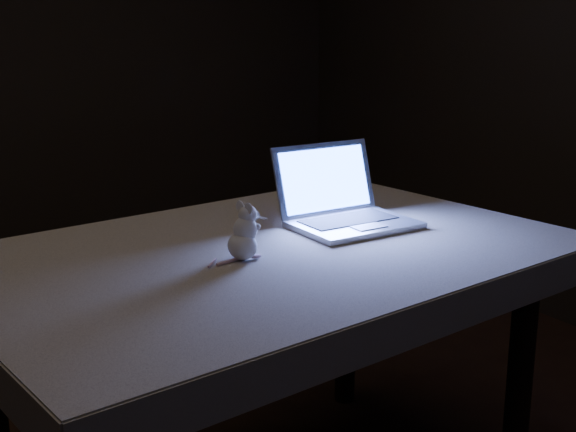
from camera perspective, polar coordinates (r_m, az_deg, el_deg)
table at (r=2.23m, az=-1.39°, el=-12.58°), size 1.61×1.13×0.81m
tablecloth at (r=2.08m, az=-0.70°, el=-3.70°), size 1.64×1.10×0.10m
laptop at (r=2.25m, az=5.00°, el=2.03°), size 0.35×0.31×0.24m
plush_mouse at (r=1.96m, az=-3.42°, el=-1.16°), size 0.13×0.13×0.15m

